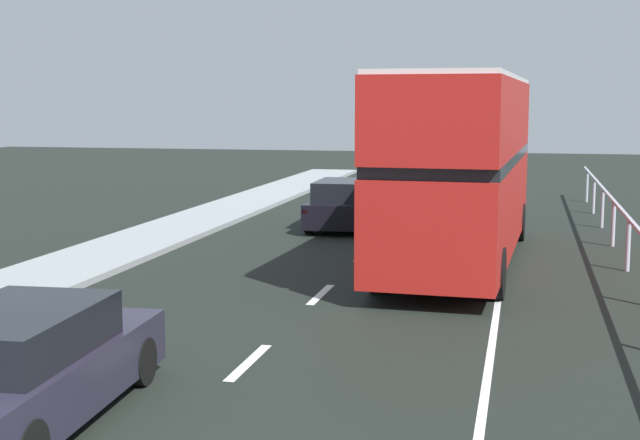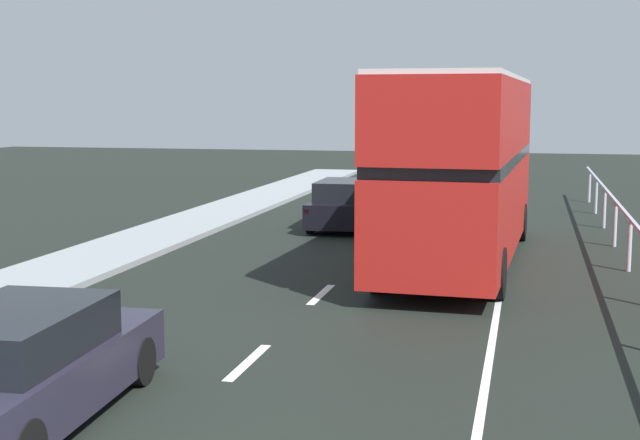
{
  "view_description": "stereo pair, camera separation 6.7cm",
  "coord_description": "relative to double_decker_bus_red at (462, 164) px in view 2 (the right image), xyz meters",
  "views": [
    {
      "loc": [
        3.81,
        -6.34,
        3.75
      ],
      "look_at": [
        0.42,
        8.49,
        1.72
      ],
      "focal_mm": 50.44,
      "sensor_mm": 36.0,
      "label": 1
    },
    {
      "loc": [
        3.87,
        -6.33,
        3.75
      ],
      "look_at": [
        0.42,
        8.49,
        1.72
      ],
      "focal_mm": 50.44,
      "sensor_mm": 36.0,
      "label": 2
    }
  ],
  "objects": [
    {
      "name": "lane_paint_markings",
      "position": [
        -0.17,
        -5.8,
        -2.3
      ],
      "size": [
        3.53,
        46.0,
        0.01
      ],
      "color": "silver",
      "rests_on": "ground"
    },
    {
      "name": "double_decker_bus_red",
      "position": [
        0.0,
        0.0,
        0.0
      ],
      "size": [
        3.0,
        10.65,
        4.3
      ],
      "rotation": [
        0.0,
        0.0,
        -0.05
      ],
      "color": "#AD1C17",
      "rests_on": "ground"
    },
    {
      "name": "hatchback_car_near",
      "position": [
        -4.15,
        -11.74,
        -1.63
      ],
      "size": [
        1.98,
        4.6,
        1.4
      ],
      "rotation": [
        0.0,
        0.0,
        0.05
      ],
      "color": "#222030",
      "rests_on": "ground"
    },
    {
      "name": "sedan_car_ahead",
      "position": [
        -3.73,
        5.13,
        -1.62
      ],
      "size": [
        1.91,
        4.21,
        1.42
      ],
      "rotation": [
        0.0,
        0.0,
        0.03
      ],
      "color": "black",
      "rests_on": "ground"
    }
  ]
}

